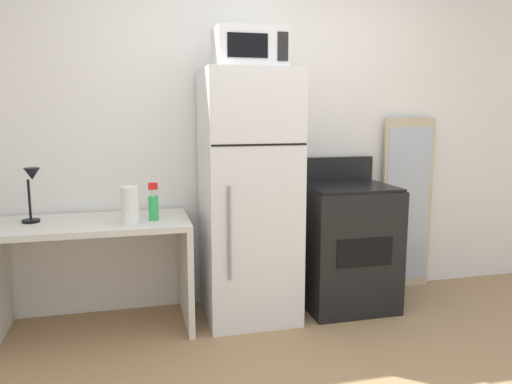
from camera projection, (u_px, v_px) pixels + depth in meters
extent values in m
cube|color=white|center=(255.00, 132.00, 3.80)|extent=(5.00, 0.10, 2.60)
cube|color=silver|center=(92.00, 224.00, 3.25)|extent=(1.24, 0.61, 0.04)
cube|color=silver|center=(186.00, 272.00, 3.46)|extent=(0.04, 0.61, 0.71)
cylinder|color=black|center=(31.00, 221.00, 3.21)|extent=(0.11, 0.11, 0.02)
cylinder|color=black|center=(29.00, 200.00, 3.19)|extent=(0.02, 0.02, 0.26)
cone|color=black|center=(32.00, 174.00, 3.15)|extent=(0.10, 0.10, 0.08)
cylinder|color=white|center=(130.00, 205.00, 3.15)|extent=(0.11, 0.11, 0.24)
cylinder|color=green|center=(154.00, 208.00, 3.27)|extent=(0.06, 0.06, 0.16)
cylinder|color=white|center=(153.00, 193.00, 3.25)|extent=(0.02, 0.02, 0.04)
cube|color=red|center=(153.00, 186.00, 3.23)|extent=(0.06, 0.03, 0.04)
cube|color=white|center=(249.00, 197.00, 3.48)|extent=(0.63, 0.61, 1.73)
cube|color=black|center=(260.00, 145.00, 3.13)|extent=(0.62, 0.00, 0.01)
cylinder|color=gray|center=(230.00, 233.00, 3.16)|extent=(0.02, 0.02, 0.61)
cube|color=silver|center=(249.00, 49.00, 3.30)|extent=(0.46, 0.34, 0.26)
cube|color=black|center=(248.00, 45.00, 3.12)|extent=(0.26, 0.01, 0.15)
cube|color=black|center=(283.00, 46.00, 3.18)|extent=(0.07, 0.01, 0.18)
cube|color=black|center=(346.00, 247.00, 3.74)|extent=(0.65, 0.60, 0.90)
cube|color=black|center=(348.00, 186.00, 3.66)|extent=(0.62, 0.58, 0.02)
cube|color=black|center=(333.00, 169.00, 3.91)|extent=(0.65, 0.04, 0.18)
cube|color=black|center=(365.00, 253.00, 3.44)|extent=(0.41, 0.01, 0.20)
cube|color=#C6B793|center=(407.00, 204.00, 4.10)|extent=(0.44, 0.03, 1.40)
cube|color=#B2BCC6|center=(408.00, 205.00, 4.08)|extent=(0.39, 0.00, 1.26)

